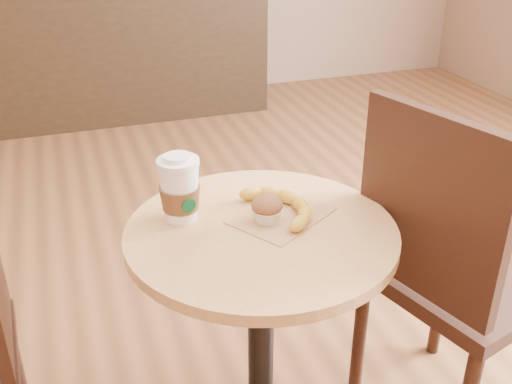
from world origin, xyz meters
TOP-DOWN VIEW (x-y plane):
  - cafe_table at (0.07, 0.07)m, footprint 0.67×0.67m
  - chair_right at (0.58, -0.01)m, footprint 0.57×0.57m
  - service_counter at (0.00, 3.18)m, footprint 2.30×0.65m
  - kraft_bag at (0.13, 0.11)m, footprint 0.30×0.28m
  - coffee_cup at (-0.11, 0.18)m, footprint 0.10×0.11m
  - muffin at (0.09, 0.09)m, footprint 0.08×0.08m
  - banana at (0.14, 0.12)m, footprint 0.22×0.28m

SIDE VIEW (x-z plane):
  - cafe_table at x=0.07m, z-range 0.15..0.90m
  - service_counter at x=0.00m, z-range 0.00..1.04m
  - chair_right at x=0.58m, z-range 0.05..1.09m
  - kraft_bag at x=0.13m, z-range 0.75..0.75m
  - banana at x=0.14m, z-range 0.75..0.79m
  - muffin at x=0.09m, z-range 0.75..0.82m
  - coffee_cup at x=-0.11m, z-range 0.74..0.91m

